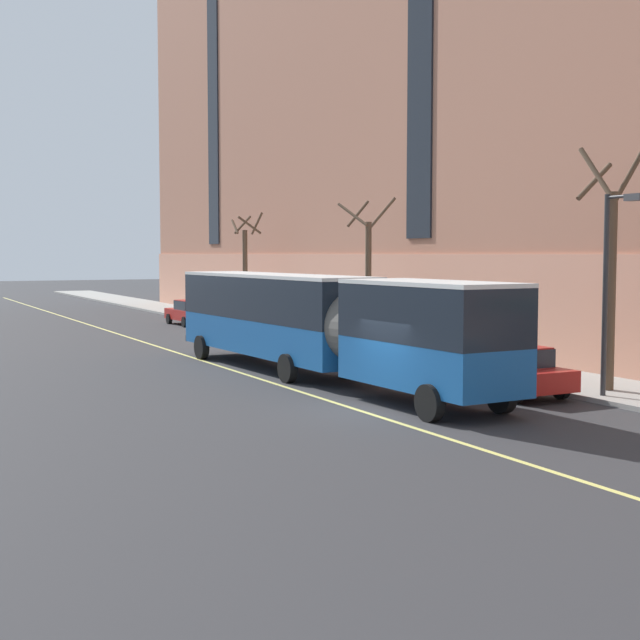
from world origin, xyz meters
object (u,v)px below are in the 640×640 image
object	(u,v)px
city_bus	(317,320)
parked_car_white_0	(390,348)
street_lamp	(612,271)
street_tree_far_downtown	(245,267)
street_tree_mid_block	(609,273)
parked_car_red_7	(190,312)
parked_car_silver_3	(247,323)
parked_car_red_2	(510,370)
street_tree_far_uptown	(368,272)
parked_car_white_1	(313,335)

from	to	relation	value
city_bus	parked_car_white_0	bearing A→B (deg)	20.39
street_lamp	street_tree_far_downtown	bearing A→B (deg)	88.18
street_lamp	street_tree_mid_block	bearing A→B (deg)	48.02
parked_car_red_7	parked_car_silver_3	bearing A→B (deg)	-90.13
parked_car_red_2	parked_car_red_7	bearing A→B (deg)	89.99
parked_car_red_2	parked_car_silver_3	world-z (taller)	same
city_bus	street_tree_far_uptown	xyz separation A→B (m)	(6.64, 7.94, 1.47)
parked_car_white_1	parked_car_red_2	size ratio (longest dim) A/B	1.09
street_tree_mid_block	street_tree_far_downtown	distance (m)	29.90
parked_car_silver_3	street_tree_far_uptown	size ratio (longest dim) A/B	0.66
parked_car_white_0	street_tree_far_uptown	size ratio (longest dim) A/B	0.63
street_tree_far_uptown	parked_car_white_1	bearing A→B (deg)	179.32
street_tree_far_uptown	parked_car_silver_3	bearing A→B (deg)	110.18
street_tree_mid_block	parked_car_red_2	bearing A→B (deg)	156.35
parked_car_white_1	parked_car_red_7	bearing A→B (deg)	90.09
street_tree_far_uptown	street_lamp	xyz separation A→B (m)	(-0.94, -16.02, 0.32)
street_tree_mid_block	parked_car_silver_3	bearing A→B (deg)	97.14
street_tree_far_uptown	street_tree_mid_block	bearing A→B (deg)	-89.97
parked_car_silver_3	parked_car_red_7	xyz separation A→B (m)	(0.02, 9.36, 0.00)
street_tree_far_downtown	parked_car_silver_3	bearing A→B (deg)	-111.67
parked_car_red_7	parked_car_white_1	bearing A→B (deg)	-89.91
city_bus	parked_car_red_2	xyz separation A→B (m)	(3.82, -5.80, -1.33)
parked_car_white_0	street_tree_far_downtown	size ratio (longest dim) A/B	0.64
parked_car_white_1	parked_car_red_7	distance (m)	17.03
parked_car_white_0	street_tree_far_uptown	bearing A→B (deg)	67.02
street_tree_mid_block	street_lamp	size ratio (longest dim) A/B	1.26
parked_car_white_0	street_tree_mid_block	xyz separation A→B (m)	(2.76, -8.48, 3.02)
parked_car_silver_3	street_tree_far_downtown	size ratio (longest dim) A/B	0.67
parked_car_red_7	street_tree_far_uptown	distance (m)	17.52
parked_car_silver_3	street_lamp	xyz separation A→B (m)	(1.89, -23.73, 3.12)
city_bus	street_tree_far_uptown	bearing A→B (deg)	50.08
street_tree_mid_block	street_lamp	world-z (taller)	street_tree_mid_block
parked_car_red_7	street_tree_far_downtown	distance (m)	4.54
parked_car_white_1	street_tree_far_downtown	bearing A→B (deg)	79.27
parked_car_silver_3	city_bus	bearing A→B (deg)	-103.69
parked_car_white_1	street_lamp	world-z (taller)	street_lamp
street_tree_far_uptown	street_lamp	distance (m)	16.05
parked_car_red_2	parked_car_red_7	xyz separation A→B (m)	(0.01, 30.80, 0.00)
parked_car_white_1	street_tree_far_uptown	world-z (taller)	street_tree_far_uptown
parked_car_white_0	parked_car_red_2	size ratio (longest dim) A/B	0.99
parked_car_silver_3	street_lamp	bearing A→B (deg)	-85.45
street_tree_far_downtown	parked_car_red_2	bearing A→B (deg)	-95.69
city_bus	street_lamp	bearing A→B (deg)	-54.83
street_tree_far_uptown	street_lamp	bearing A→B (deg)	-93.36
parked_car_white_0	parked_car_white_1	world-z (taller)	same
parked_car_white_1	street_tree_mid_block	xyz separation A→B (m)	(2.79, -15.00, 3.01)
parked_car_red_2	street_tree_far_uptown	size ratio (longest dim) A/B	0.63
city_bus	parked_car_white_1	world-z (taller)	city_bus
parked_car_red_7	street_tree_mid_block	bearing A→B (deg)	-84.97
city_bus	street_tree_far_downtown	bearing A→B (deg)	73.71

